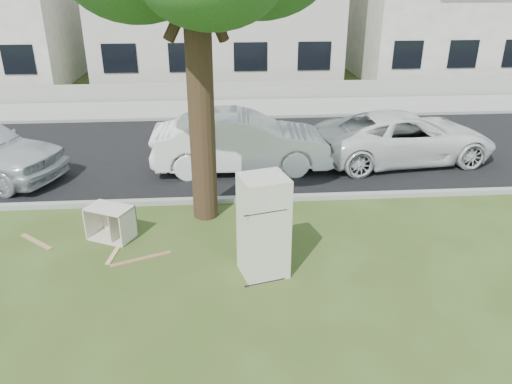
{
  "coord_description": "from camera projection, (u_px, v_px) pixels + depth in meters",
  "views": [
    {
      "loc": [
        -0.04,
        -8.23,
        5.06
      ],
      "look_at": [
        0.63,
        0.6,
        1.07
      ],
      "focal_mm": 35.0,
      "sensor_mm": 36.0,
      "label": 1
    }
  ],
  "objects": [
    {
      "name": "plank_b",
      "position": [
        36.0,
        242.0,
        10.06
      ],
      "size": [
        0.81,
        0.72,
        0.02
      ],
      "primitive_type": "cube",
      "rotation": [
        0.0,
        0.0,
        -0.71
      ],
      "color": "#9E7752",
      "rests_on": "ground"
    },
    {
      "name": "car_center",
      "position": [
        242.0,
        141.0,
        13.43
      ],
      "size": [
        4.78,
        1.67,
        1.58
      ],
      "primitive_type": "imported",
      "rotation": [
        0.0,
        0.0,
        1.57
      ],
      "color": "white",
      "rests_on": "ground"
    },
    {
      "name": "low_wall",
      "position": [
        219.0,
        91.0,
        20.87
      ],
      "size": [
        120.0,
        0.15,
        0.7
      ],
      "primitive_type": "cube",
      "color": "gray",
      "rests_on": "ground"
    },
    {
      "name": "plank_a",
      "position": [
        141.0,
        259.0,
        9.46
      ],
      "size": [
        1.11,
        0.52,
        0.02
      ],
      "primitive_type": "cube",
      "rotation": [
        0.0,
        0.0,
        0.38
      ],
      "color": "#906845",
      "rests_on": "ground"
    },
    {
      "name": "plank_c",
      "position": [
        114.0,
        253.0,
        9.66
      ],
      "size": [
        0.21,
        0.8,
        0.02
      ],
      "primitive_type": "cube",
      "rotation": [
        0.0,
        0.0,
        1.42
      ],
      "color": "tan",
      "rests_on": "ground"
    },
    {
      "name": "ground",
      "position": [
        226.0,
        257.0,
        9.56
      ],
      "size": [
        120.0,
        120.0,
        0.0
      ],
      "primitive_type": "plane",
      "color": "#334518"
    },
    {
      "name": "townhouse_right",
      "position": [
        457.0,
        4.0,
        24.89
      ],
      "size": [
        10.2,
        8.16,
        6.84
      ],
      "color": "white",
      "rests_on": "ground"
    },
    {
      "name": "sidewalk",
      "position": [
        220.0,
        109.0,
        19.56
      ],
      "size": [
        120.0,
        2.8,
        0.01
      ],
      "primitive_type": "cube",
      "color": "gray",
      "rests_on": "ground"
    },
    {
      "name": "car_right",
      "position": [
        405.0,
        137.0,
        14.08
      ],
      "size": [
        5.25,
        2.87,
        1.4
      ],
      "primitive_type": "imported",
      "rotation": [
        0.0,
        0.0,
        1.68
      ],
      "color": "silver",
      "rests_on": "ground"
    },
    {
      "name": "road",
      "position": [
        222.0,
        152.0,
        15.01
      ],
      "size": [
        120.0,
        7.0,
        0.01
      ],
      "primitive_type": "cube",
      "color": "black",
      "rests_on": "ground"
    },
    {
      "name": "cabinet",
      "position": [
        111.0,
        223.0,
        10.09
      ],
      "size": [
        1.04,
        0.89,
        0.69
      ],
      "primitive_type": "cube",
      "rotation": [
        0.0,
        0.0,
        -0.46
      ],
      "color": "silver",
      "rests_on": "ground"
    },
    {
      "name": "fridge",
      "position": [
        263.0,
        226.0,
        8.7
      ],
      "size": [
        0.93,
        0.89,
        1.88
      ],
      "primitive_type": "cube",
      "rotation": [
        0.0,
        0.0,
        0.26
      ],
      "color": "silver",
      "rests_on": "ground"
    },
    {
      "name": "kerb_far",
      "position": [
        220.0,
        119.0,
        18.24
      ],
      "size": [
        120.0,
        0.18,
        0.12
      ],
      "primitive_type": "cube",
      "color": "gray",
      "rests_on": "ground"
    },
    {
      "name": "kerb_near",
      "position": [
        223.0,
        202.0,
        11.79
      ],
      "size": [
        120.0,
        0.18,
        0.12
      ],
      "primitive_type": "cube",
      "color": "gray",
      "rests_on": "ground"
    }
  ]
}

